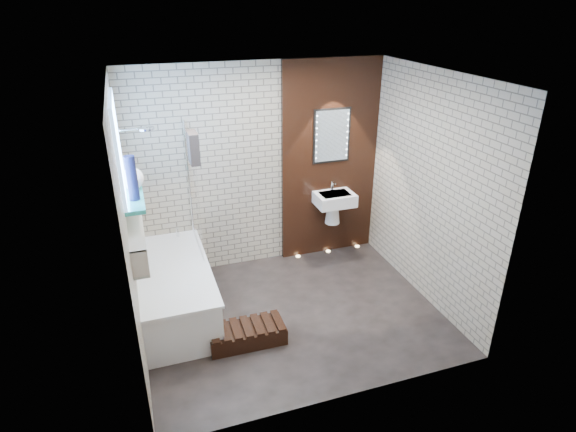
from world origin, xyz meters
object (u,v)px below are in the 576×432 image
object	(u,v)px
bath_screen	(194,190)
washbasin	(334,203)
bathtub	(175,290)
walnut_step	(247,335)
led_mirror	(332,136)

from	to	relation	value
bath_screen	washbasin	world-z (taller)	bath_screen
bathtub	walnut_step	distance (m)	1.00
walnut_step	led_mirror	bearing A→B (deg)	44.67
bath_screen	bathtub	bearing A→B (deg)	-128.90
bathtub	led_mirror	bearing A→B (deg)	19.78
washbasin	walnut_step	size ratio (longest dim) A/B	0.74
bathtub	washbasin	size ratio (longest dim) A/B	3.00
washbasin	walnut_step	distance (m)	2.19
bathtub	led_mirror	distance (m)	2.68
bathtub	washbasin	bearing A→B (deg)	16.01
led_mirror	walnut_step	bearing A→B (deg)	-135.33
washbasin	led_mirror	xyz separation A→B (m)	(0.00, 0.16, 0.86)
led_mirror	bathtub	bearing A→B (deg)	-160.22
washbasin	walnut_step	xyz separation A→B (m)	(-1.55, -1.37, -0.70)
bathtub	walnut_step	size ratio (longest dim) A/B	2.22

